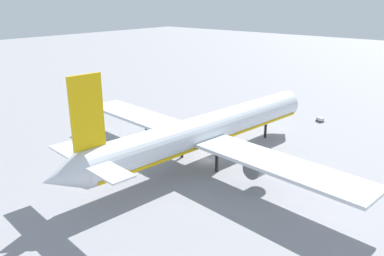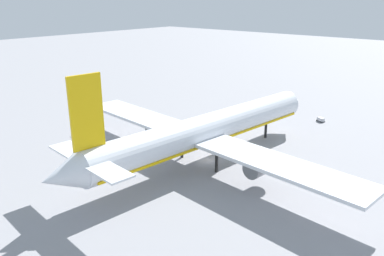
% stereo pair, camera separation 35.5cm
% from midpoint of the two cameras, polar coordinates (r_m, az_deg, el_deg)
% --- Properties ---
extents(ground_plane, '(600.00, 600.00, 0.00)m').
position_cam_midpoint_polar(ground_plane, '(89.82, 2.49, -4.76)').
color(ground_plane, gray).
extents(airliner, '(75.76, 77.67, 23.89)m').
position_cam_midpoint_polar(airliner, '(86.25, 2.03, -0.46)').
color(airliner, silver).
rests_on(airliner, ground).
extents(baggage_cart_1, '(2.36, 3.02, 1.23)m').
position_cam_midpoint_polar(baggage_cart_1, '(123.36, 18.43, 1.21)').
color(baggage_cart_1, gray).
rests_on(baggage_cart_1, ground).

